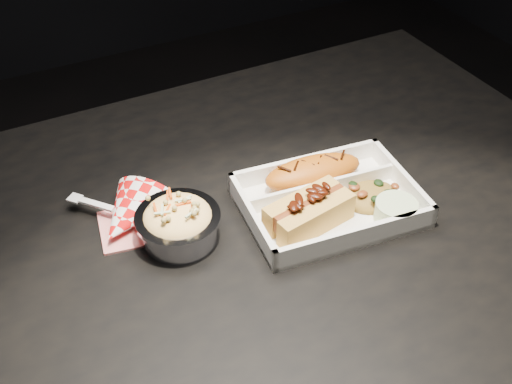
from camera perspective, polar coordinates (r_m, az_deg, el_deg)
dining_table at (r=0.99m, az=-1.65°, el=-6.85°), size 1.20×0.80×0.75m
food_tray at (r=0.95m, az=6.45°, el=-1.02°), size 0.27×0.21×0.04m
fried_pastry at (r=0.97m, az=5.10°, el=1.80°), size 0.16×0.08×0.04m
hotdog at (r=0.90m, az=4.73°, el=-1.64°), size 0.13×0.08×0.06m
fried_rice_mound at (r=0.96m, az=10.30°, el=0.07°), size 0.09×0.08×0.03m
cupcake_liner at (r=0.93m, az=12.31°, el=-1.68°), size 0.06×0.06×0.03m
foil_coleslaw_cup at (r=0.89m, az=-6.94°, el=-2.65°), size 0.12×0.12×0.07m
napkin_fork at (r=0.93m, az=-11.23°, el=-2.08°), size 0.15×0.15×0.10m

